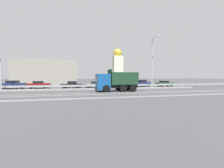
{
  "coord_description": "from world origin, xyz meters",
  "views": [
    {
      "loc": [
        -5.42,
        -23.77,
        2.2
      ],
      "look_at": [
        0.32,
        0.31,
        1.03
      ],
      "focal_mm": 24.0,
      "sensor_mm": 36.0,
      "label": 1
    }
  ],
  "objects_px": {
    "street_lamp_1": "(153,60)",
    "parked_car_3": "(72,84)",
    "parked_car_2": "(39,85)",
    "parked_car_4": "(95,84)",
    "median_road_sign": "(135,81)",
    "parked_car_5": "(117,83)",
    "parked_car_1": "(12,84)",
    "parked_car_6": "(141,83)",
    "parked_car_7": "(164,83)",
    "dump_truck": "(111,83)",
    "church_tower": "(118,66)"
  },
  "relations": [
    {
      "from": "parked_car_1",
      "to": "parked_car_5",
      "type": "bearing_deg",
      "value": -93.73
    },
    {
      "from": "parked_car_6",
      "to": "parked_car_7",
      "type": "height_order",
      "value": "parked_car_6"
    },
    {
      "from": "parked_car_5",
      "to": "parked_car_3",
      "type": "bearing_deg",
      "value": 86.62
    },
    {
      "from": "parked_car_4",
      "to": "parked_car_1",
      "type": "bearing_deg",
      "value": 85.72
    },
    {
      "from": "parked_car_2",
      "to": "parked_car_4",
      "type": "relative_size",
      "value": 0.99
    },
    {
      "from": "dump_truck",
      "to": "street_lamp_1",
      "type": "bearing_deg",
      "value": -68.15
    },
    {
      "from": "median_road_sign",
      "to": "church_tower",
      "type": "distance_m",
      "value": 31.3
    },
    {
      "from": "street_lamp_1",
      "to": "parked_car_2",
      "type": "xyz_separation_m",
      "value": [
        -21.09,
        5.55,
        -4.62
      ]
    },
    {
      "from": "parked_car_1",
      "to": "parked_car_4",
      "type": "distance_m",
      "value": 15.47
    },
    {
      "from": "street_lamp_1",
      "to": "church_tower",
      "type": "xyz_separation_m",
      "value": [
        1.68,
        30.72,
        1.09
      ]
    },
    {
      "from": "parked_car_3",
      "to": "parked_car_5",
      "type": "xyz_separation_m",
      "value": [
        9.37,
        -0.18,
        0.11
      ]
    },
    {
      "from": "median_road_sign",
      "to": "parked_car_7",
      "type": "distance_m",
      "value": 11.05
    },
    {
      "from": "parked_car_2",
      "to": "parked_car_4",
      "type": "xyz_separation_m",
      "value": [
        10.76,
        -0.19,
        -0.06
      ]
    },
    {
      "from": "dump_truck",
      "to": "parked_car_4",
      "type": "distance_m",
      "value": 9.23
    },
    {
      "from": "street_lamp_1",
      "to": "parked_car_2",
      "type": "distance_m",
      "value": 22.29
    },
    {
      "from": "parked_car_2",
      "to": "parked_car_1",
      "type": "bearing_deg",
      "value": -93.51
    },
    {
      "from": "parked_car_7",
      "to": "parked_car_3",
      "type": "bearing_deg",
      "value": -89.68
    },
    {
      "from": "parked_car_2",
      "to": "parked_car_7",
      "type": "xyz_separation_m",
      "value": [
        27.25,
        0.03,
        -0.05
      ]
    },
    {
      "from": "street_lamp_1",
      "to": "parked_car_4",
      "type": "height_order",
      "value": "street_lamp_1"
    },
    {
      "from": "dump_truck",
      "to": "church_tower",
      "type": "bearing_deg",
      "value": -18.01
    },
    {
      "from": "parked_car_2",
      "to": "parked_car_3",
      "type": "distance_m",
      "value": 6.16
    },
    {
      "from": "median_road_sign",
      "to": "parked_car_2",
      "type": "bearing_deg",
      "value": 163.27
    },
    {
      "from": "street_lamp_1",
      "to": "parked_car_3",
      "type": "distance_m",
      "value": 16.58
    },
    {
      "from": "parked_car_2",
      "to": "parked_car_6",
      "type": "height_order",
      "value": "parked_car_6"
    },
    {
      "from": "dump_truck",
      "to": "median_road_sign",
      "type": "xyz_separation_m",
      "value": [
        5.39,
        4.0,
        0.05
      ]
    },
    {
      "from": "church_tower",
      "to": "parked_car_7",
      "type": "bearing_deg",
      "value": -79.89
    },
    {
      "from": "parked_car_6",
      "to": "parked_car_7",
      "type": "xyz_separation_m",
      "value": [
        5.66,
        -0.51,
        -0.09
      ]
    },
    {
      "from": "street_lamp_1",
      "to": "parked_car_3",
      "type": "relative_size",
      "value": 2.27
    },
    {
      "from": "parked_car_7",
      "to": "church_tower",
      "type": "xyz_separation_m",
      "value": [
        -4.48,
        25.13,
        5.76
      ]
    },
    {
      "from": "parked_car_3",
      "to": "parked_car_7",
      "type": "xyz_separation_m",
      "value": [
        21.09,
        0.08,
        -0.01
      ]
    },
    {
      "from": "parked_car_1",
      "to": "parked_car_6",
      "type": "bearing_deg",
      "value": -91.68
    },
    {
      "from": "parked_car_3",
      "to": "parked_car_7",
      "type": "height_order",
      "value": "parked_car_3"
    },
    {
      "from": "parked_car_3",
      "to": "parked_car_4",
      "type": "bearing_deg",
      "value": -89.05
    },
    {
      "from": "parked_car_6",
      "to": "parked_car_3",
      "type": "bearing_deg",
      "value": 88.31
    },
    {
      "from": "parked_car_7",
      "to": "church_tower",
      "type": "relative_size",
      "value": 0.28
    },
    {
      "from": "median_road_sign",
      "to": "parked_car_5",
      "type": "bearing_deg",
      "value": 112.19
    },
    {
      "from": "parked_car_1",
      "to": "median_road_sign",
      "type": "bearing_deg",
      "value": -106.29
    },
    {
      "from": "church_tower",
      "to": "parked_car_2",
      "type": "bearing_deg",
      "value": -132.14
    },
    {
      "from": "median_road_sign",
      "to": "parked_car_3",
      "type": "height_order",
      "value": "median_road_sign"
    },
    {
      "from": "dump_truck",
      "to": "parked_car_2",
      "type": "distance_m",
      "value": 15.34
    },
    {
      "from": "church_tower",
      "to": "street_lamp_1",
      "type": "bearing_deg",
      "value": -93.13
    },
    {
      "from": "parked_car_1",
      "to": "dump_truck",
      "type": "bearing_deg",
      "value": -121.79
    },
    {
      "from": "dump_truck",
      "to": "parked_car_5",
      "type": "height_order",
      "value": "dump_truck"
    },
    {
      "from": "parked_car_5",
      "to": "parked_car_7",
      "type": "distance_m",
      "value": 11.73
    },
    {
      "from": "parked_car_5",
      "to": "dump_truck",
      "type": "bearing_deg",
      "value": 157.57
    },
    {
      "from": "parked_car_4",
      "to": "dump_truck",
      "type": "bearing_deg",
      "value": -173.34
    },
    {
      "from": "parked_car_3",
      "to": "parked_car_4",
      "type": "height_order",
      "value": "parked_car_3"
    },
    {
      "from": "median_road_sign",
      "to": "parked_car_2",
      "type": "distance_m",
      "value": 18.38
    },
    {
      "from": "median_road_sign",
      "to": "parked_car_4",
      "type": "relative_size",
      "value": 0.63
    },
    {
      "from": "street_lamp_1",
      "to": "parked_car_3",
      "type": "xyz_separation_m",
      "value": [
        -14.93,
        5.51,
        -4.66
      ]
    }
  ]
}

